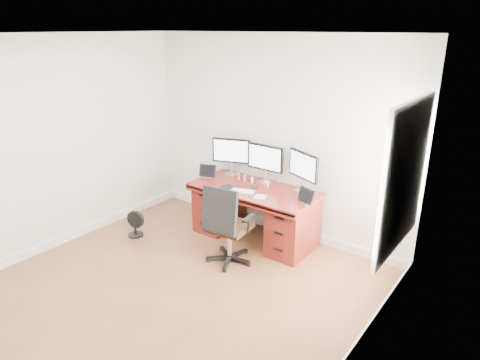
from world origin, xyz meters
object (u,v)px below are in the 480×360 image
Objects in this scene: desk at (255,211)px; monitor_center at (265,159)px; office_chair at (227,238)px; keyboard at (242,191)px; floor_fan at (135,224)px.

monitor_center is at bearing 90.00° from desk.
office_chair is at bearing -81.78° from desk.
monitor_center is at bearing 89.75° from office_chair.
desk is at bearing 63.93° from keyboard.
monitor_center reaches higher than desk.
floor_fan is at bearing -138.86° from monitor_center.
monitor_center reaches higher than floor_fan.
office_chair is 1.87× the size of monitor_center.
floor_fan is 1.62m from keyboard.
desk is 3.09× the size of monitor_center.
desk is 1.65× the size of office_chair.
desk is 5.54× the size of keyboard.
office_chair is 3.36× the size of keyboard.
monitor_center is (-0.11, 0.97, 0.75)m from office_chair.
office_chair is 1.50m from floor_fan.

